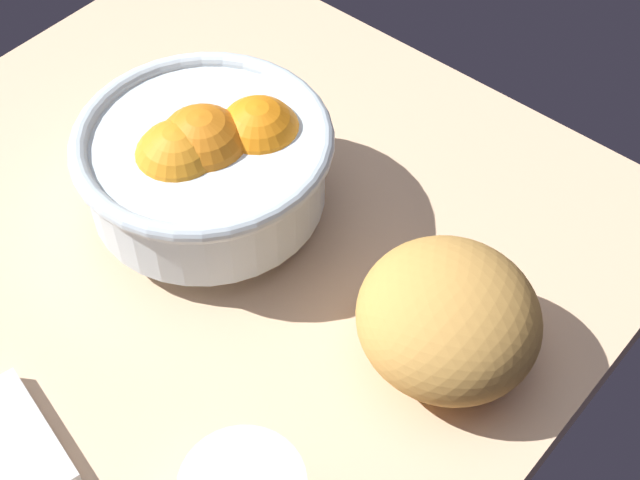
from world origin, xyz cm
name	(u,v)px	position (x,y,z in cm)	size (l,w,h in cm)	color
ground_plane	(175,275)	(0.00, 0.00, -1.50)	(72.43, 66.54, 3.00)	#D8B38D
fruit_bowl	(208,162)	(6.46, 1.45, 6.33)	(21.68, 21.68, 11.45)	silver
bread_loaf	(448,318)	(7.48, -22.58, 4.71)	(14.29, 13.84, 9.41)	#C48F44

